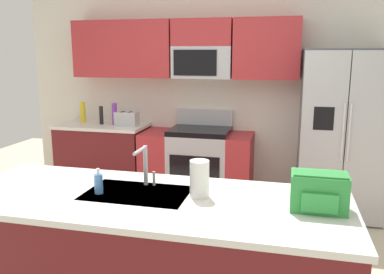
{
  "coord_description": "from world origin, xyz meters",
  "views": [
    {
      "loc": [
        0.85,
        -2.87,
        1.8
      ],
      "look_at": [
        0.0,
        0.6,
        1.05
      ],
      "focal_mm": 37.41,
      "sensor_mm": 36.0,
      "label": 1
    }
  ],
  "objects_px": {
    "pepper_mill": "(101,115)",
    "soap_dispenser": "(99,183)",
    "toaster": "(127,119)",
    "sink_faucet": "(145,163)",
    "range_oven": "(197,164)",
    "backpack": "(319,191)",
    "bottle_yellow": "(83,112)",
    "refrigerator": "(341,134)",
    "paper_towel_roll": "(199,179)",
    "bottle_purple": "(115,114)"
  },
  "relations": [
    {
      "from": "pepper_mill",
      "to": "soap_dispenser",
      "type": "xyz_separation_m",
      "value": [
        1.16,
        -2.4,
        -0.05
      ]
    },
    {
      "from": "toaster",
      "to": "sink_faucet",
      "type": "xyz_separation_m",
      "value": [
        1.04,
        -2.14,
        0.08
      ]
    },
    {
      "from": "range_oven",
      "to": "backpack",
      "type": "distance_m",
      "value": 2.74
    },
    {
      "from": "bottle_yellow",
      "to": "soap_dispenser",
      "type": "distance_m",
      "value": 2.86
    },
    {
      "from": "bottle_yellow",
      "to": "backpack",
      "type": "xyz_separation_m",
      "value": [
        2.83,
        -2.41,
        -0.02
      ]
    },
    {
      "from": "refrigerator",
      "to": "paper_towel_roll",
      "type": "bearing_deg",
      "value": -116.31
    },
    {
      "from": "toaster",
      "to": "pepper_mill",
      "type": "bearing_deg",
      "value": 172.34
    },
    {
      "from": "bottle_yellow",
      "to": "bottle_purple",
      "type": "height_order",
      "value": "bottle_purple"
    },
    {
      "from": "paper_towel_roll",
      "to": "backpack",
      "type": "distance_m",
      "value": 0.73
    },
    {
      "from": "toaster",
      "to": "bottle_purple",
      "type": "height_order",
      "value": "bottle_purple"
    },
    {
      "from": "toaster",
      "to": "paper_towel_roll",
      "type": "xyz_separation_m",
      "value": [
        1.45,
        -2.25,
        0.03
      ]
    },
    {
      "from": "bottle_purple",
      "to": "toaster",
      "type": "bearing_deg",
      "value": -17.29
    },
    {
      "from": "sink_faucet",
      "to": "paper_towel_roll",
      "type": "xyz_separation_m",
      "value": [
        0.41,
        -0.12,
        -0.05
      ]
    },
    {
      "from": "sink_faucet",
      "to": "backpack",
      "type": "distance_m",
      "value": 1.15
    },
    {
      "from": "sink_faucet",
      "to": "backpack",
      "type": "relative_size",
      "value": 0.88
    },
    {
      "from": "paper_towel_roll",
      "to": "bottle_purple",
      "type": "bearing_deg",
      "value": 125.3
    },
    {
      "from": "paper_towel_roll",
      "to": "backpack",
      "type": "relative_size",
      "value": 0.75
    },
    {
      "from": "pepper_mill",
      "to": "toaster",
      "type": "bearing_deg",
      "value": -7.66
    },
    {
      "from": "pepper_mill",
      "to": "bottle_purple",
      "type": "xyz_separation_m",
      "value": [
        0.18,
        0.01,
        0.02
      ]
    },
    {
      "from": "backpack",
      "to": "sink_faucet",
      "type": "bearing_deg",
      "value": 171.7
    },
    {
      "from": "refrigerator",
      "to": "paper_towel_roll",
      "type": "xyz_separation_m",
      "value": [
        -1.1,
        -2.23,
        0.09
      ]
    },
    {
      "from": "range_oven",
      "to": "bottle_purple",
      "type": "bearing_deg",
      "value": 179.64
    },
    {
      "from": "toaster",
      "to": "backpack",
      "type": "distance_m",
      "value": 3.16
    },
    {
      "from": "bottle_yellow",
      "to": "sink_faucet",
      "type": "bearing_deg",
      "value": -52.85
    },
    {
      "from": "backpack",
      "to": "range_oven",
      "type": "bearing_deg",
      "value": 118.43
    },
    {
      "from": "sink_faucet",
      "to": "soap_dispenser",
      "type": "bearing_deg",
      "value": -139.12
    },
    {
      "from": "bottle_yellow",
      "to": "paper_towel_roll",
      "type": "xyz_separation_m",
      "value": [
        2.11,
        -2.36,
        -0.01
      ]
    },
    {
      "from": "range_oven",
      "to": "toaster",
      "type": "height_order",
      "value": "range_oven"
    },
    {
      "from": "bottle_purple",
      "to": "backpack",
      "type": "bearing_deg",
      "value": -45.0
    },
    {
      "from": "soap_dispenser",
      "to": "toaster",
      "type": "bearing_deg",
      "value": 108.64
    },
    {
      "from": "range_oven",
      "to": "pepper_mill",
      "type": "height_order",
      "value": "pepper_mill"
    },
    {
      "from": "pepper_mill",
      "to": "paper_towel_roll",
      "type": "height_order",
      "value": "paper_towel_roll"
    },
    {
      "from": "range_oven",
      "to": "pepper_mill",
      "type": "xyz_separation_m",
      "value": [
        -1.27,
        -0.0,
        0.57
      ]
    },
    {
      "from": "bottle_yellow",
      "to": "backpack",
      "type": "distance_m",
      "value": 3.72
    },
    {
      "from": "backpack",
      "to": "paper_towel_roll",
      "type": "bearing_deg",
      "value": 176.19
    },
    {
      "from": "refrigerator",
      "to": "soap_dispenser",
      "type": "xyz_separation_m",
      "value": [
        -1.76,
        -2.33,
        0.04
      ]
    },
    {
      "from": "bottle_yellow",
      "to": "backpack",
      "type": "height_order",
      "value": "bottle_yellow"
    },
    {
      "from": "soap_dispenser",
      "to": "paper_towel_roll",
      "type": "xyz_separation_m",
      "value": [
        0.66,
        0.09,
        0.05
      ]
    },
    {
      "from": "range_oven",
      "to": "toaster",
      "type": "distance_m",
      "value": 1.05
    },
    {
      "from": "bottle_yellow",
      "to": "pepper_mill",
      "type": "bearing_deg",
      "value": -11.12
    },
    {
      "from": "bottle_purple",
      "to": "backpack",
      "type": "relative_size",
      "value": 0.87
    },
    {
      "from": "bottle_purple",
      "to": "soap_dispenser",
      "type": "relative_size",
      "value": 1.63
    },
    {
      "from": "refrigerator",
      "to": "pepper_mill",
      "type": "bearing_deg",
      "value": 178.64
    },
    {
      "from": "bottle_purple",
      "to": "soap_dispenser",
      "type": "bearing_deg",
      "value": -67.8
    },
    {
      "from": "soap_dispenser",
      "to": "backpack",
      "type": "height_order",
      "value": "backpack"
    },
    {
      "from": "range_oven",
      "to": "paper_towel_roll",
      "type": "xyz_separation_m",
      "value": [
        0.55,
        -2.31,
        0.58
      ]
    },
    {
      "from": "soap_dispenser",
      "to": "paper_towel_roll",
      "type": "distance_m",
      "value": 0.66
    },
    {
      "from": "toaster",
      "to": "bottle_yellow",
      "type": "relative_size",
      "value": 1.04
    },
    {
      "from": "range_oven",
      "to": "backpack",
      "type": "height_order",
      "value": "backpack"
    },
    {
      "from": "refrigerator",
      "to": "sink_faucet",
      "type": "relative_size",
      "value": 6.56
    }
  ]
}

